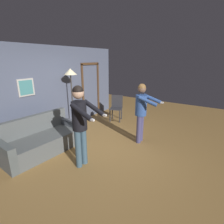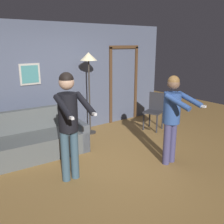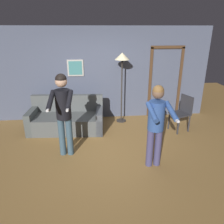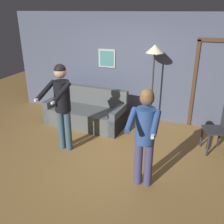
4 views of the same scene
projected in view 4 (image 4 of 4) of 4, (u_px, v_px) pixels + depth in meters
name	position (u px, v px, depth m)	size (l,w,h in m)	color
ground_plane	(100.00, 157.00, 4.83)	(12.00, 12.00, 0.00)	olive
back_wall_assembly	(132.00, 68.00, 6.16)	(6.40, 0.10, 2.60)	#4C5368
couch	(86.00, 113.00, 6.12)	(1.95, 0.98, 0.87)	#515555
torchiere_lamp	(154.00, 57.00, 5.48)	(0.40, 0.40, 1.94)	#332D28
person_standing_left	(62.00, 100.00, 4.70)	(0.46, 0.72, 1.74)	#395364
person_standing_right	(145.00, 131.00, 3.70)	(0.46, 0.68, 1.62)	#413E68
dining_chair_distant	(221.00, 127.00, 4.83)	(0.54, 0.54, 0.93)	#2D2D33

